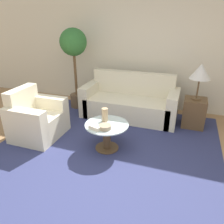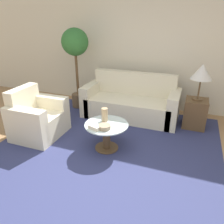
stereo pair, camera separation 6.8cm
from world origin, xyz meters
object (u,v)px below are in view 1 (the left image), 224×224
object	(u,v)px
table_lamp	(201,72)
potted_plant	(74,51)
book_stack	(96,127)
coffee_table	(107,133)
sofa_main	(130,103)
bowl	(105,127)
armchair	(36,120)
vase	(105,115)

from	to	relation	value
table_lamp	potted_plant	distance (m)	2.62
book_stack	potted_plant	bearing A→B (deg)	142.82
coffee_table	book_stack	xyz separation A→B (m)	(-0.10, -0.21, 0.19)
sofa_main	bowl	xyz separation A→B (m)	(0.02, -1.53, 0.18)
sofa_main	armchair	distance (m)	1.95
bowl	table_lamp	bearing A→B (deg)	48.92
table_lamp	vase	xyz separation A→B (m)	(-1.38, -1.22, -0.53)
table_lamp	sofa_main	bearing A→B (deg)	177.22
coffee_table	vase	xyz separation A→B (m)	(-0.07, 0.10, 0.27)
coffee_table	potted_plant	world-z (taller)	potted_plant
bowl	book_stack	bearing A→B (deg)	-158.28
sofa_main	bowl	world-z (taller)	sofa_main
sofa_main	book_stack	world-z (taller)	sofa_main
potted_plant	coffee_table	bearing A→B (deg)	-48.18
bowl	coffee_table	bearing A→B (deg)	101.09
sofa_main	book_stack	xyz separation A→B (m)	(-0.11, -1.58, 0.18)
sofa_main	coffee_table	size ratio (longest dim) A/B	2.84
book_stack	bowl	bearing A→B (deg)	38.63
sofa_main	table_lamp	bearing A→B (deg)	-2.78
bowl	armchair	bearing A→B (deg)	174.27
coffee_table	bowl	xyz separation A→B (m)	(0.03, -0.15, 0.19)
vase	bowl	xyz separation A→B (m)	(0.10, -0.25, -0.08)
armchair	coffee_table	world-z (taller)	armchair
potted_plant	bowl	bearing A→B (deg)	-50.39
sofa_main	table_lamp	distance (m)	1.52
armchair	coffee_table	distance (m)	1.34
armchair	table_lamp	xyz separation A→B (m)	(2.66, 1.33, 0.78)
book_stack	armchair	bearing A→B (deg)	-171.72
vase	table_lamp	bearing A→B (deg)	41.42
coffee_table	bowl	bearing A→B (deg)	-78.91
armchair	vase	size ratio (longest dim) A/B	3.98
coffee_table	table_lamp	bearing A→B (deg)	45.10
vase	book_stack	distance (m)	0.32
potted_plant	book_stack	xyz separation A→B (m)	(1.20, -1.66, -0.83)
armchair	potted_plant	size ratio (longest dim) A/B	0.49
armchair	sofa_main	bearing A→B (deg)	-44.47
vase	book_stack	xyz separation A→B (m)	(-0.03, -0.30, -0.08)
vase	bowl	size ratio (longest dim) A/B	1.18
armchair	bowl	size ratio (longest dim) A/B	4.69
vase	book_stack	bearing A→B (deg)	-95.63
sofa_main	book_stack	bearing A→B (deg)	-94.09
table_lamp	armchair	bearing A→B (deg)	-153.36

